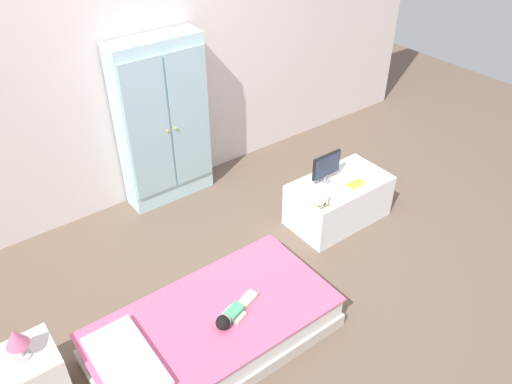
{
  "coord_description": "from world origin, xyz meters",
  "views": [
    {
      "loc": [
        -1.72,
        -2.23,
        2.84
      ],
      "look_at": [
        0.17,
        0.29,
        0.57
      ],
      "focal_mm": 35.15,
      "sensor_mm": 36.0,
      "label": 1
    }
  ],
  "objects_px": {
    "doll": "(230,316)",
    "tv_stand": "(338,200)",
    "wardrobe": "(163,123)",
    "tv_monitor": "(326,166)",
    "book_yellow": "(356,184)",
    "rocking_horse_toy": "(325,200)",
    "table_lamp": "(16,339)",
    "bed": "(214,330)",
    "nightstand": "(33,379)"
  },
  "relations": [
    {
      "from": "table_lamp",
      "to": "wardrobe",
      "type": "bearing_deg",
      "value": 39.99
    },
    {
      "from": "bed",
      "to": "tv_stand",
      "type": "bearing_deg",
      "value": 16.43
    },
    {
      "from": "wardrobe",
      "to": "book_yellow",
      "type": "bearing_deg",
      "value": -51.56
    },
    {
      "from": "doll",
      "to": "table_lamp",
      "type": "xyz_separation_m",
      "value": [
        -1.16,
        0.38,
        0.28
      ]
    },
    {
      "from": "table_lamp",
      "to": "rocking_horse_toy",
      "type": "bearing_deg",
      "value": 0.71
    },
    {
      "from": "doll",
      "to": "tv_monitor",
      "type": "height_order",
      "value": "tv_monitor"
    },
    {
      "from": "rocking_horse_toy",
      "to": "book_yellow",
      "type": "xyz_separation_m",
      "value": [
        0.41,
        0.06,
        -0.05
      ]
    },
    {
      "from": "table_lamp",
      "to": "tv_stand",
      "type": "bearing_deg",
      "value": 4.15
    },
    {
      "from": "tv_monitor",
      "to": "nightstand",
      "type": "bearing_deg",
      "value": -173.84
    },
    {
      "from": "bed",
      "to": "rocking_horse_toy",
      "type": "height_order",
      "value": "rocking_horse_toy"
    },
    {
      "from": "wardrobe",
      "to": "rocking_horse_toy",
      "type": "xyz_separation_m",
      "value": [
        0.65,
        -1.4,
        -0.3
      ]
    },
    {
      "from": "doll",
      "to": "book_yellow",
      "type": "bearing_deg",
      "value": 15.96
    },
    {
      "from": "doll",
      "to": "tv_stand",
      "type": "xyz_separation_m",
      "value": [
        1.55,
        0.57,
        -0.1
      ]
    },
    {
      "from": "table_lamp",
      "to": "rocking_horse_toy",
      "type": "distance_m",
      "value": 2.36
    },
    {
      "from": "bed",
      "to": "table_lamp",
      "type": "relative_size",
      "value": 7.28
    },
    {
      "from": "table_lamp",
      "to": "tv_stand",
      "type": "relative_size",
      "value": 0.26
    },
    {
      "from": "bed",
      "to": "tv_monitor",
      "type": "bearing_deg",
      "value": 20.34
    },
    {
      "from": "wardrobe",
      "to": "book_yellow",
      "type": "height_order",
      "value": "wardrobe"
    },
    {
      "from": "bed",
      "to": "table_lamp",
      "type": "distance_m",
      "value": 1.21
    },
    {
      "from": "wardrobe",
      "to": "tv_monitor",
      "type": "height_order",
      "value": "wardrobe"
    },
    {
      "from": "wardrobe",
      "to": "doll",
      "type": "bearing_deg",
      "value": -106.83
    },
    {
      "from": "bed",
      "to": "rocking_horse_toy",
      "type": "distance_m",
      "value": 1.35
    },
    {
      "from": "bed",
      "to": "table_lamp",
      "type": "bearing_deg",
      "value": 165.46
    },
    {
      "from": "table_lamp",
      "to": "tv_stand",
      "type": "xyz_separation_m",
      "value": [
        2.7,
        0.2,
        -0.38
      ]
    },
    {
      "from": "tv_stand",
      "to": "tv_monitor",
      "type": "relative_size",
      "value": 2.99
    },
    {
      "from": "bed",
      "to": "nightstand",
      "type": "xyz_separation_m",
      "value": [
        -1.08,
        0.28,
        0.08
      ]
    },
    {
      "from": "table_lamp",
      "to": "wardrobe",
      "type": "distance_m",
      "value": 2.23
    },
    {
      "from": "doll",
      "to": "tv_monitor",
      "type": "relative_size",
      "value": 1.32
    },
    {
      "from": "wardrobe",
      "to": "book_yellow",
      "type": "xyz_separation_m",
      "value": [
        1.07,
        -1.34,
        -0.35
      ]
    },
    {
      "from": "tv_monitor",
      "to": "book_yellow",
      "type": "distance_m",
      "value": 0.3
    },
    {
      "from": "bed",
      "to": "book_yellow",
      "type": "xyz_separation_m",
      "value": [
        1.68,
        0.37,
        0.28
      ]
    },
    {
      "from": "tv_stand",
      "to": "bed",
      "type": "bearing_deg",
      "value": -163.57
    },
    {
      "from": "table_lamp",
      "to": "bed",
      "type": "bearing_deg",
      "value": -14.54
    },
    {
      "from": "tv_monitor",
      "to": "book_yellow",
      "type": "relative_size",
      "value": 1.96
    },
    {
      "from": "wardrobe",
      "to": "rocking_horse_toy",
      "type": "bearing_deg",
      "value": -64.95
    },
    {
      "from": "doll",
      "to": "tv_stand",
      "type": "relative_size",
      "value": 0.44
    },
    {
      "from": "tv_monitor",
      "to": "book_yellow",
      "type": "xyz_separation_m",
      "value": [
        0.17,
        -0.2,
        -0.14
      ]
    },
    {
      "from": "table_lamp",
      "to": "book_yellow",
      "type": "relative_size",
      "value": 1.5
    },
    {
      "from": "rocking_horse_toy",
      "to": "book_yellow",
      "type": "bearing_deg",
      "value": 7.67
    },
    {
      "from": "wardrobe",
      "to": "table_lamp",
      "type": "bearing_deg",
      "value": -140.01
    },
    {
      "from": "bed",
      "to": "tv_monitor",
      "type": "distance_m",
      "value": 1.67
    },
    {
      "from": "rocking_horse_toy",
      "to": "bed",
      "type": "bearing_deg",
      "value": -166.28
    },
    {
      "from": "doll",
      "to": "table_lamp",
      "type": "distance_m",
      "value": 1.25
    },
    {
      "from": "nightstand",
      "to": "book_yellow",
      "type": "relative_size",
      "value": 2.88
    },
    {
      "from": "bed",
      "to": "tv_stand",
      "type": "distance_m",
      "value": 1.69
    },
    {
      "from": "tv_stand",
      "to": "tv_monitor",
      "type": "distance_m",
      "value": 0.38
    },
    {
      "from": "bed",
      "to": "book_yellow",
      "type": "bearing_deg",
      "value": 12.26
    },
    {
      "from": "rocking_horse_toy",
      "to": "tv_monitor",
      "type": "bearing_deg",
      "value": 45.93
    },
    {
      "from": "doll",
      "to": "book_yellow",
      "type": "relative_size",
      "value": 2.58
    },
    {
      "from": "bed",
      "to": "tv_monitor",
      "type": "xyz_separation_m",
      "value": [
        1.51,
        0.56,
        0.43
      ]
    }
  ]
}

